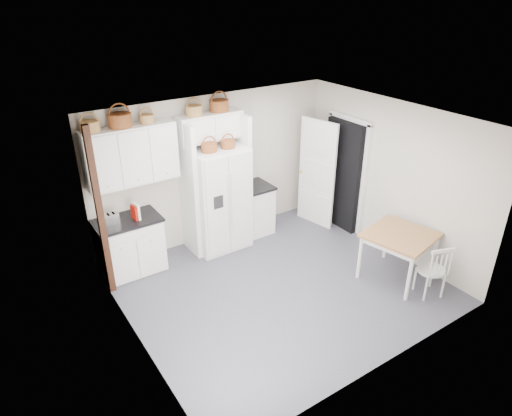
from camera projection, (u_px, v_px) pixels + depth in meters
floor at (280, 286)px, 7.09m from camera, size 4.50×4.50×0.00m
ceiling at (285, 123)px, 5.93m from camera, size 4.50×4.50×0.00m
wall_back at (215, 169)px, 8.00m from camera, size 4.50×0.00×4.50m
wall_left at (130, 259)px, 5.39m from camera, size 0.00×4.00×4.00m
wall_right at (390, 178)px, 7.62m from camera, size 0.00×4.00×4.00m
refrigerator at (218, 198)px, 7.83m from camera, size 0.94×0.75×1.81m
base_cab_left at (130, 246)px, 7.29m from camera, size 0.97×0.61×0.90m
base_cab_right at (255, 209)px, 8.48m from camera, size 0.51×0.61×0.89m
dining_table at (397, 256)px, 7.13m from camera, size 1.13×1.13×0.79m
windsor_chair at (431, 270)px, 6.73m from camera, size 0.52×0.49×0.85m
counter_left at (127, 220)px, 7.08m from camera, size 1.01×0.65×0.04m
counter_right at (255, 186)px, 8.27m from camera, size 0.55×0.65×0.04m
toaster at (111, 218)px, 6.93m from camera, size 0.24×0.16×0.16m
cookbook_red at (134, 213)px, 7.01m from camera, size 0.06×0.16×0.23m
cookbook_cream at (136, 211)px, 7.02m from camera, size 0.07×0.18×0.26m
basket_upper_a at (90, 127)px, 6.36m from camera, size 0.28×0.28×0.16m
basket_upper_b at (120, 120)px, 6.57m from camera, size 0.34×0.34×0.20m
basket_upper_c at (147, 119)px, 6.78m from camera, size 0.22×0.22×0.13m
basket_bridge_a at (194, 110)px, 7.16m from camera, size 0.28×0.28×0.15m
basket_bridge_b at (219, 106)px, 7.38m from camera, size 0.32×0.32×0.18m
basket_fridge_a at (209, 148)px, 7.23m from camera, size 0.26×0.26×0.14m
basket_fridge_b at (228, 144)px, 7.40m from camera, size 0.24×0.24×0.13m
upper_cabinet at (131, 155)px, 6.86m from camera, size 1.40×0.34×0.90m
bridge_cabinet at (209, 127)px, 7.43m from camera, size 1.12×0.34×0.45m
fridge_panel_left at (189, 191)px, 7.51m from camera, size 0.08×0.60×2.30m
fridge_panel_right at (241, 178)px, 8.02m from camera, size 0.08×0.60×2.30m
trim_post at (100, 215)px, 6.42m from camera, size 0.09×0.09×2.60m
doorway_void at (343, 175)px, 8.45m from camera, size 0.18×0.85×2.05m
door_slab at (317, 174)px, 8.52m from camera, size 0.21×0.79×2.05m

